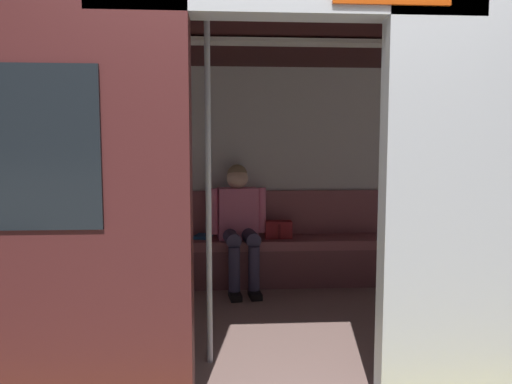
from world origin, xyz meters
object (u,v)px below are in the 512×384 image
train_car (259,126)px  person_seated (239,218)px  bench_seat (258,250)px  handbag (278,230)px  grab_pole_door (208,193)px  book (203,236)px

train_car → person_seated: size_ratio=5.38×
bench_seat → handbag: (-0.20, -0.03, 0.19)m
train_car → person_seated: (0.13, -0.95, -0.83)m
person_seated → handbag: bearing=-167.9°
train_car → grab_pole_door: 0.85m
train_car → grab_pole_door: (0.35, 0.64, -0.43)m
train_car → handbag: (-0.26, -1.04, -0.96)m
bench_seat → book: 0.57m
handbag → book: handbag is taller
train_car → grab_pole_door: train_car is taller
train_car → person_seated: 1.27m
bench_seat → handbag: 0.28m
handbag → book: 0.75m
train_car → bench_seat: size_ratio=2.54×
person_seated → handbag: (-0.39, -0.08, -0.13)m
grab_pole_door → person_seated: bearing=-97.9°
person_seated → grab_pole_door: 1.65m
bench_seat → grab_pole_door: (0.41, 1.64, 0.72)m
train_car → person_seated: train_car is taller
person_seated → book: person_seated is taller
book → grab_pole_door: 1.84m
handbag → train_car: bearing=75.9°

